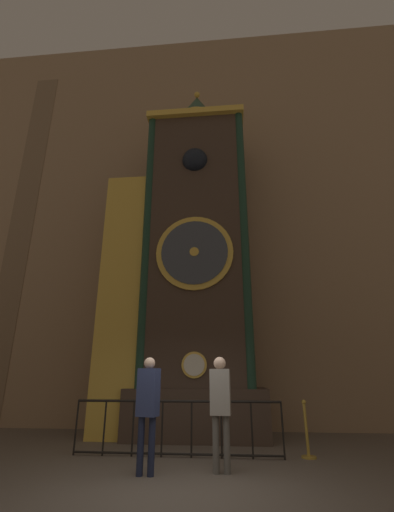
{
  "coord_description": "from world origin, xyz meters",
  "views": [
    {
      "loc": [
        0.83,
        -5.33,
        1.52
      ],
      "look_at": [
        -0.06,
        4.08,
        4.79
      ],
      "focal_mm": 24.0,
      "sensor_mm": 36.0,
      "label": 1
    }
  ],
  "objects_px": {
    "visitor_far": "(220,400)",
    "stanchion_post": "(307,439)",
    "visitor_near": "(148,402)",
    "clock_tower": "(183,262)"
  },
  "relations": [
    {
      "from": "clock_tower",
      "to": "stanchion_post",
      "type": "distance_m",
      "value": 5.39
    },
    {
      "from": "visitor_far",
      "to": "stanchion_post",
      "type": "relative_size",
      "value": 1.75
    },
    {
      "from": "visitor_far",
      "to": "stanchion_post",
      "type": "height_order",
      "value": "visitor_far"
    },
    {
      "from": "visitor_near",
      "to": "visitor_far",
      "type": "height_order",
      "value": "visitor_far"
    },
    {
      "from": "clock_tower",
      "to": "visitor_near",
      "type": "distance_m",
      "value": 4.84
    },
    {
      "from": "visitor_near",
      "to": "stanchion_post",
      "type": "height_order",
      "value": "visitor_near"
    },
    {
      "from": "visitor_near",
      "to": "visitor_far",
      "type": "xyz_separation_m",
      "value": [
        1.21,
        0.24,
        0.02
      ]
    },
    {
      "from": "visitor_near",
      "to": "stanchion_post",
      "type": "xyz_separation_m",
      "value": [
        2.84,
        1.5,
        -0.74
      ]
    },
    {
      "from": "clock_tower",
      "to": "visitor_far",
      "type": "height_order",
      "value": "clock_tower"
    },
    {
      "from": "visitor_near",
      "to": "clock_tower",
      "type": "bearing_deg",
      "value": 102.56
    }
  ]
}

